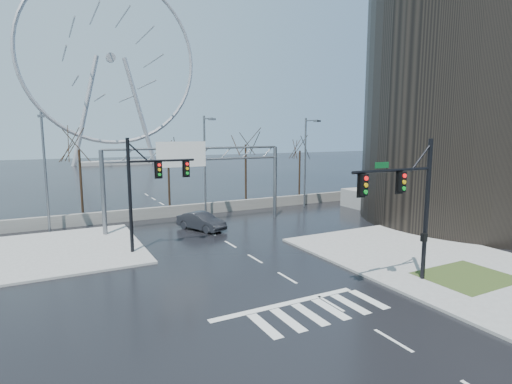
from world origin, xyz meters
TOP-DOWN VIEW (x-y plane):
  - ground at (0.00, 0.00)m, footprint 260.00×260.00m
  - sidewalk_right_ext at (10.00, 2.00)m, footprint 12.00×10.00m
  - sidewalk_far at (-11.00, 12.00)m, footprint 10.00×12.00m
  - grass_strip at (9.00, -5.00)m, footprint 5.00×4.00m
  - tower_podium at (29.00, 8.00)m, footprint 22.00×18.00m
  - barrier_wall at (0.00, 20.00)m, footprint 52.00×0.50m
  - signal_mast_near at (5.14, -4.04)m, footprint 5.52×0.41m
  - signal_mast_far at (-5.87, 8.96)m, footprint 4.72×0.41m
  - sign_gantry at (-0.38, 14.96)m, footprint 16.36×0.40m
  - streetlight_left at (-12.00, 18.16)m, footprint 0.50×2.55m
  - streetlight_mid at (2.00, 18.16)m, footprint 0.50×2.55m
  - streetlight_right at (14.00, 18.16)m, footprint 0.50×2.55m
  - tree_left at (-9.00, 23.50)m, footprint 3.75×3.75m
  - tree_center at (0.00, 24.50)m, footprint 3.25×3.25m
  - tree_right at (9.00, 23.50)m, footprint 3.90×3.90m
  - tree_far_right at (17.00, 24.00)m, footprint 3.40×3.40m
  - ferris_wheel at (5.00, 95.00)m, footprint 45.00×6.00m
  - car at (-0.35, 13.35)m, footprint 3.42×4.89m

SIDE VIEW (x-z plane):
  - ground at x=0.00m, z-range 0.00..0.00m
  - sidewalk_right_ext at x=10.00m, z-range 0.00..0.15m
  - sidewalk_far at x=-11.00m, z-range 0.00..0.15m
  - grass_strip at x=9.00m, z-range 0.14..0.17m
  - barrier_wall at x=0.00m, z-range 0.00..1.10m
  - car at x=-0.35m, z-range 0.00..1.53m
  - tower_podium at x=29.00m, z-range 0.00..2.00m
  - signal_mast_far at x=-5.87m, z-range 0.83..8.83m
  - signal_mast_near at x=5.14m, z-range 0.87..8.87m
  - tree_center at x=0.00m, z-range 1.92..8.42m
  - sign_gantry at x=-0.38m, z-range 1.38..8.98m
  - tree_far_right at x=17.00m, z-range 2.01..8.81m
  - streetlight_left at x=-12.00m, z-range 0.89..10.89m
  - streetlight_mid at x=2.00m, z-range 0.89..10.89m
  - streetlight_right at x=14.00m, z-range 0.89..10.89m
  - tree_left at x=-9.00m, z-range 2.23..9.73m
  - tree_right at x=9.00m, z-range 2.32..10.12m
  - ferris_wheel at x=5.00m, z-range 0.68..51.59m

